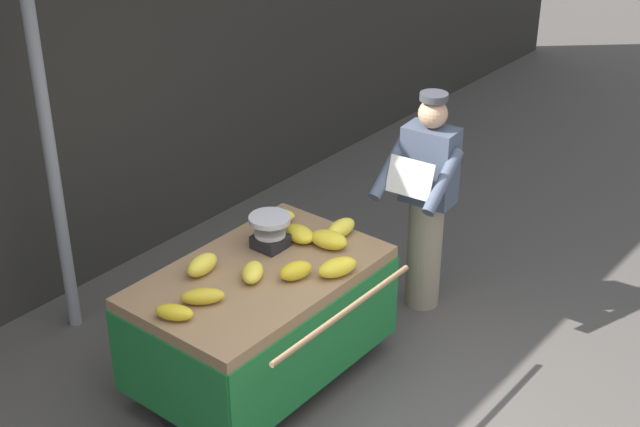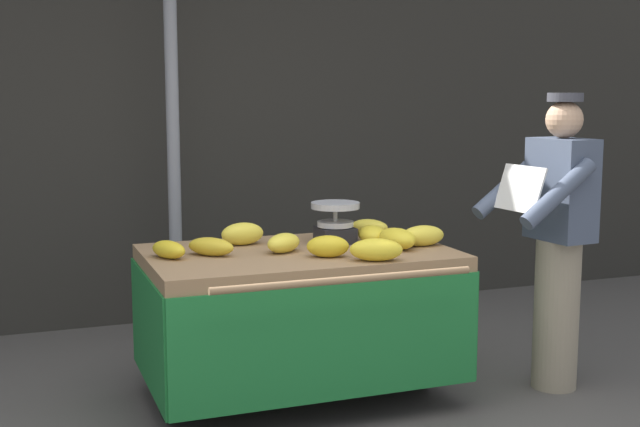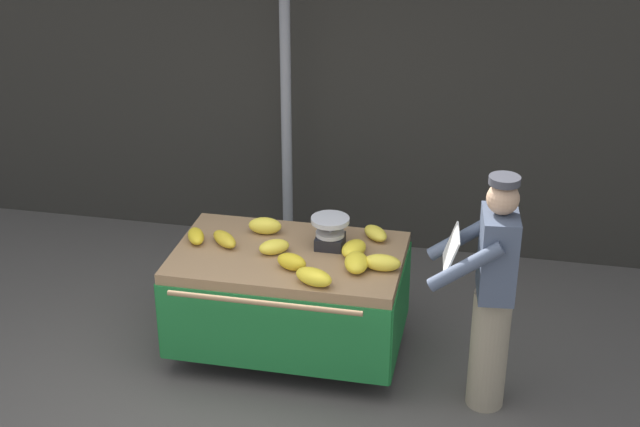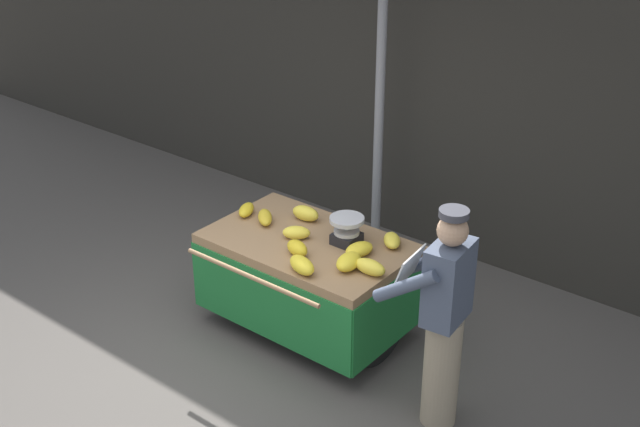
# 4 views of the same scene
# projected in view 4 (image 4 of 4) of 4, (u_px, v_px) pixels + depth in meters

# --- Properties ---
(ground_plane) EXTENTS (60.00, 60.00, 0.00)m
(ground_plane) POSITION_uv_depth(u_px,v_px,m) (209.00, 381.00, 6.48)
(ground_plane) COLOR #514C47
(back_wall) EXTENTS (16.00, 0.24, 3.78)m
(back_wall) POSITION_uv_depth(u_px,v_px,m) (432.00, 57.00, 7.80)
(back_wall) COLOR #2D2B26
(back_wall) RESTS_ON ground
(street_pole) EXTENTS (0.09, 0.09, 3.38)m
(street_pole) POSITION_uv_depth(u_px,v_px,m) (380.00, 86.00, 7.66)
(street_pole) COLOR gray
(street_pole) RESTS_ON ground
(banana_cart) EXTENTS (1.68, 1.23, 0.86)m
(banana_cart) POSITION_uv_depth(u_px,v_px,m) (308.00, 265.00, 6.84)
(banana_cart) COLOR #93704C
(banana_cart) RESTS_ON ground
(weighing_scale) EXTENTS (0.28, 0.28, 0.24)m
(weighing_scale) POSITION_uv_depth(u_px,v_px,m) (347.00, 231.00, 6.64)
(weighing_scale) COLOR black
(weighing_scale) RESTS_ON banana_cart
(banana_bunch_0) EXTENTS (0.31, 0.23, 0.12)m
(banana_bunch_0) POSITION_uv_depth(u_px,v_px,m) (302.00, 265.00, 6.26)
(banana_bunch_0) COLOR yellow
(banana_bunch_0) RESTS_ON banana_cart
(banana_bunch_1) EXTENTS (0.26, 0.13, 0.12)m
(banana_bunch_1) POSITION_uv_depth(u_px,v_px,m) (370.00, 267.00, 6.24)
(banana_bunch_1) COLOR yellow
(banana_bunch_1) RESTS_ON banana_cart
(banana_bunch_2) EXTENTS (0.26, 0.23, 0.11)m
(banana_bunch_2) POSITION_uv_depth(u_px,v_px,m) (296.00, 233.00, 6.74)
(banana_bunch_2) COLOR yellow
(banana_bunch_2) RESTS_ON banana_cart
(banana_bunch_3) EXTENTS (0.27, 0.27, 0.10)m
(banana_bunch_3) POSITION_uv_depth(u_px,v_px,m) (265.00, 217.00, 7.00)
(banana_bunch_3) COLOR gold
(banana_bunch_3) RESTS_ON banana_cart
(banana_bunch_4) EXTENTS (0.25, 0.27, 0.09)m
(banana_bunch_4) POSITION_uv_depth(u_px,v_px,m) (392.00, 240.00, 6.64)
(banana_bunch_4) COLOR yellow
(banana_bunch_4) RESTS_ON banana_cart
(banana_bunch_5) EXTENTS (0.25, 0.20, 0.12)m
(banana_bunch_5) POSITION_uv_depth(u_px,v_px,m) (297.00, 248.00, 6.50)
(banana_bunch_5) COLOR gold
(banana_bunch_5) RESTS_ON banana_cart
(banana_bunch_6) EXTENTS (0.21, 0.28, 0.10)m
(banana_bunch_6) POSITION_uv_depth(u_px,v_px,m) (359.00, 249.00, 6.50)
(banana_bunch_6) COLOR yellow
(banana_bunch_6) RESTS_ON banana_cart
(banana_bunch_7) EXTENTS (0.21, 0.26, 0.09)m
(banana_bunch_7) POSITION_uv_depth(u_px,v_px,m) (246.00, 210.00, 7.13)
(banana_bunch_7) COLOR gold
(banana_bunch_7) RESTS_ON banana_cart
(banana_bunch_8) EXTENTS (0.26, 0.15, 0.13)m
(banana_bunch_8) POSITION_uv_depth(u_px,v_px,m) (306.00, 213.00, 7.03)
(banana_bunch_8) COLOR yellow
(banana_bunch_8) RESTS_ON banana_cart
(banana_bunch_9) EXTENTS (0.21, 0.29, 0.12)m
(banana_bunch_9) POSITION_uv_depth(u_px,v_px,m) (349.00, 262.00, 6.31)
(banana_bunch_9) COLOR yellow
(banana_bunch_9) RESTS_ON banana_cart
(vendor_person) EXTENTS (0.61, 0.56, 1.71)m
(vendor_person) POSITION_uv_depth(u_px,v_px,m) (443.00, 319.00, 5.69)
(vendor_person) COLOR gray
(vendor_person) RESTS_ON ground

